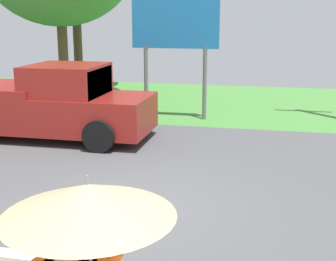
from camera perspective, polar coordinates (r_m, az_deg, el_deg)
The scene contains 3 objects.
ground_plane at distance 10.83m, azimuth -0.31°, elevation -3.36°, with size 40.00×22.00×0.20m.
pickup_truck at distance 12.66m, azimuth -13.70°, elevation 3.04°, with size 5.20×2.28×1.88m.
roadside_billboard at distance 14.46m, azimuth 0.85°, elevation 11.43°, with size 2.60×0.12×3.50m.
Camera 1 is at (2.31, -7.14, 3.15)m, focal length 51.70 mm.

